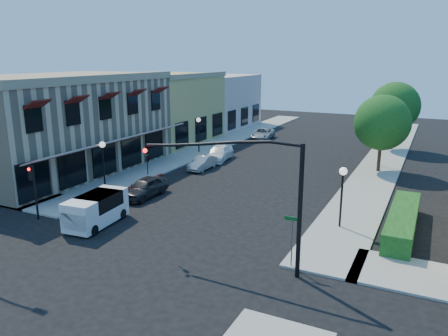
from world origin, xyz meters
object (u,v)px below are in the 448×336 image
at_px(secondary_signal, 33,182).
at_px(parked_car_d, 263,134).
at_px(parked_car_b, 203,163).
at_px(signal_mast_arm, 254,182).
at_px(white_van, 96,208).
at_px(street_tree_a, 382,123).
at_px(street_tree_b, 395,106).
at_px(parked_car_c, 219,153).
at_px(parked_car_a, 145,187).
at_px(lamppost_right_near, 343,182).
at_px(street_name_sign, 292,233).
at_px(lamppost_left_far, 199,126).
at_px(lamppost_right_far, 380,136).
at_px(lamppost_left_near, 103,153).

xyz_separation_m(secondary_signal, parked_car_d, (2.52, 30.59, -1.68)).
height_order(parked_car_b, parked_car_d, parked_car_d).
height_order(signal_mast_arm, white_van, signal_mast_arm).
bearing_deg(street_tree_a, street_tree_b, 90.00).
distance_m(street_tree_a, parked_car_c, 14.61).
bearing_deg(street_tree_b, parked_car_b, -131.15).
relative_size(secondary_signal, parked_car_a, 0.83).
relative_size(signal_mast_arm, secondary_signal, 2.41).
height_order(signal_mast_arm, parked_car_a, signal_mast_arm).
xyz_separation_m(secondary_signal, parked_car_c, (2.77, 18.59, -1.65)).
bearing_deg(parked_car_c, street_tree_b, 33.60).
xyz_separation_m(street_tree_a, white_van, (-12.99, -19.68, -3.16)).
bearing_deg(parked_car_c, lamppost_right_near, -48.08).
height_order(street_name_sign, lamppost_left_far, lamppost_left_far).
height_order(signal_mast_arm, lamppost_right_far, signal_mast_arm).
relative_size(lamppost_left_far, parked_car_d, 0.78).
distance_m(street_tree_a, lamppost_left_near, 22.30).
bearing_deg(parked_car_c, lamppost_left_far, 141.60).
bearing_deg(lamppost_left_far, lamppost_right_far, 6.71).
height_order(lamppost_left_near, white_van, lamppost_left_near).
bearing_deg(street_tree_b, parked_car_c, -139.46).
bearing_deg(secondary_signal, signal_mast_arm, 0.37).
xyz_separation_m(street_tree_a, lamppost_right_far, (-0.30, 2.00, -1.46)).
bearing_deg(parked_car_d, lamppost_left_far, -114.65).
bearing_deg(lamppost_left_near, parked_car_c, 74.76).
xyz_separation_m(lamppost_left_near, lamppost_right_near, (17.00, 0.00, 0.00)).
distance_m(signal_mast_arm, lamppost_right_near, 7.15).
relative_size(signal_mast_arm, lamppost_right_far, 2.24).
distance_m(street_tree_a, signal_mast_arm, 20.71).
bearing_deg(lamppost_right_far, parked_car_c, -163.76).
relative_size(white_van, parked_car_d, 0.91).
bearing_deg(lamppost_left_near, lamppost_right_far, 43.26).
xyz_separation_m(white_van, parked_car_a, (-0.61, 5.51, -0.35)).
height_order(street_tree_a, signal_mast_arm, street_tree_a).
xyz_separation_m(street_tree_b, lamppost_left_near, (-17.30, -24.00, -1.81)).
distance_m(parked_car_a, parked_car_b, 8.46).
distance_m(street_name_sign, parked_car_b, 18.82).
bearing_deg(parked_car_b, white_van, -86.31).
bearing_deg(parked_car_d, parked_car_c, -96.66).
bearing_deg(street_tree_b, lamppost_left_near, -125.79).
distance_m(white_van, parked_car_c, 17.72).
height_order(lamppost_right_far, parked_car_c, lamppost_right_far).
relative_size(lamppost_right_near, parked_car_a, 0.89).
height_order(parked_car_b, parked_car_c, parked_car_c).
xyz_separation_m(street_tree_b, parked_car_d, (-14.28, 0.00, -3.91)).
height_order(lamppost_left_near, lamppost_right_far, same).
xyz_separation_m(signal_mast_arm, parked_car_c, (-11.09, 18.50, -3.42)).
distance_m(signal_mast_arm, white_van, 10.53).
bearing_deg(parked_car_b, lamppost_right_far, 30.53).
distance_m(secondary_signal, parked_car_b, 15.30).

